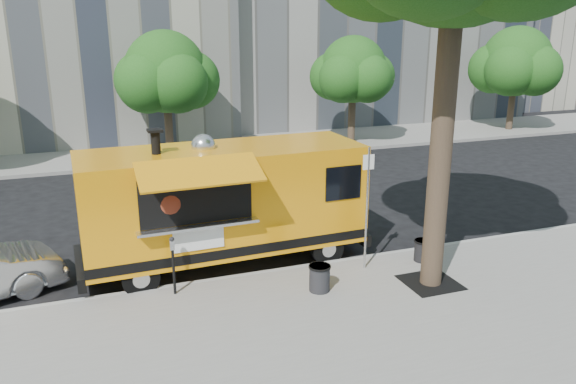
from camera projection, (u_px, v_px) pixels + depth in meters
name	position (u px, v px, depth m)	size (l,w,h in m)	color
ground	(283.00, 258.00, 14.59)	(120.00, 120.00, 0.00)	black
sidewalk	(351.00, 332.00, 10.97)	(60.00, 6.00, 0.15)	gray
curb	(296.00, 270.00, 13.73)	(60.00, 0.14, 0.16)	#999993
far_sidewalk	(189.00, 150.00, 26.73)	(60.00, 5.00, 0.15)	gray
tree_well	(430.00, 282.00, 12.87)	(1.20, 1.20, 0.02)	black
far_tree_b	(165.00, 72.00, 24.61)	(3.60, 3.60, 5.50)	#33261C
far_tree_c	(353.00, 70.00, 27.30)	(3.24, 3.24, 5.21)	#33261C
far_tree_d	(516.00, 61.00, 30.69)	(3.78, 3.78, 5.64)	#33261C
sign_post	(367.00, 201.00, 13.17)	(0.28, 0.06, 3.00)	silver
parking_meter	(173.00, 259.00, 12.12)	(0.11, 0.11, 1.33)	black
food_truck	(223.00, 202.00, 13.78)	(7.23, 3.50, 3.54)	orange
trash_bin_left	(423.00, 250.00, 14.00)	(0.45, 0.45, 0.54)	black
trash_bin_right	(320.00, 277.00, 12.41)	(0.50, 0.50, 0.60)	black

